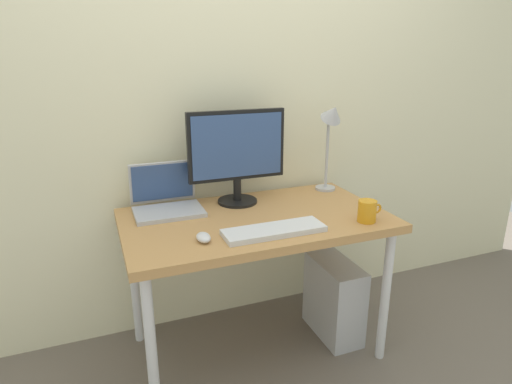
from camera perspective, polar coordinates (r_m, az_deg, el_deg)
ground_plane at (r=2.39m, az=0.00°, el=-19.70°), size 6.00×6.00×0.00m
back_wall at (r=2.29m, az=-3.85°, el=13.84°), size 4.40×0.04×2.60m
desk at (r=2.06m, az=0.00°, el=-5.01°), size 1.23×0.70×0.73m
monitor at (r=2.15m, az=-2.52°, el=5.29°), size 0.49×0.20×0.47m
laptop at (r=2.13m, az=-11.69°, el=-0.91°), size 0.32×0.26×0.23m
desk_lamp at (r=2.35m, az=9.86°, el=8.37°), size 0.11×0.16×0.49m
keyboard at (r=1.85m, az=2.38°, el=-5.06°), size 0.44×0.14×0.02m
mouse at (r=1.78m, az=-6.90°, el=-5.93°), size 0.06×0.09×0.03m
coffee_mug at (r=2.02m, az=14.40°, el=-2.44°), size 0.12×0.08×0.10m
computer_tower at (r=2.42m, az=10.18°, el=-13.59°), size 0.18×0.36×0.42m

